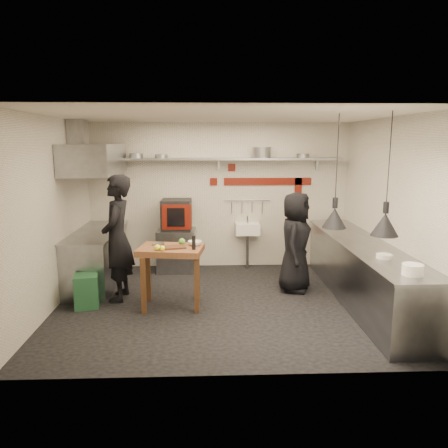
{
  "coord_description": "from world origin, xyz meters",
  "views": [
    {
      "loc": [
        -0.24,
        -6.34,
        2.44
      ],
      "look_at": [
        0.03,
        0.3,
        1.18
      ],
      "focal_mm": 35.0,
      "sensor_mm": 36.0,
      "label": 1
    }
  ],
  "objects_px": {
    "combi_oven": "(176,215)",
    "chef_right": "(295,242)",
    "prep_table": "(171,277)",
    "green_bin": "(86,291)",
    "oven_stand": "(177,250)",
    "chef_left": "(117,238)"
  },
  "relations": [
    {
      "from": "oven_stand",
      "to": "chef_right",
      "type": "xyz_separation_m",
      "value": [
        2.02,
        -1.24,
        0.42
      ]
    },
    {
      "from": "prep_table",
      "to": "green_bin",
      "type": "bearing_deg",
      "value": -172.67
    },
    {
      "from": "combi_oven",
      "to": "green_bin",
      "type": "relative_size",
      "value": 1.16
    },
    {
      "from": "oven_stand",
      "to": "green_bin",
      "type": "distance_m",
      "value": 2.25
    },
    {
      "from": "combi_oven",
      "to": "chef_right",
      "type": "distance_m",
      "value": 2.35
    },
    {
      "from": "green_bin",
      "to": "prep_table",
      "type": "bearing_deg",
      "value": -1.17
    },
    {
      "from": "combi_oven",
      "to": "prep_table",
      "type": "xyz_separation_m",
      "value": [
        0.04,
        -1.85,
        -0.63
      ]
    },
    {
      "from": "green_bin",
      "to": "prep_table",
      "type": "relative_size",
      "value": 0.54
    },
    {
      "from": "oven_stand",
      "to": "chef_left",
      "type": "height_order",
      "value": "chef_left"
    },
    {
      "from": "oven_stand",
      "to": "combi_oven",
      "type": "height_order",
      "value": "combi_oven"
    },
    {
      "from": "combi_oven",
      "to": "chef_right",
      "type": "height_order",
      "value": "chef_right"
    },
    {
      "from": "green_bin",
      "to": "chef_left",
      "type": "bearing_deg",
      "value": 38.62
    },
    {
      "from": "oven_stand",
      "to": "chef_left",
      "type": "xyz_separation_m",
      "value": [
        -0.81,
        -1.54,
        0.58
      ]
    },
    {
      "from": "combi_oven",
      "to": "chef_left",
      "type": "bearing_deg",
      "value": -116.32
    },
    {
      "from": "combi_oven",
      "to": "chef_right",
      "type": "bearing_deg",
      "value": -28.04
    },
    {
      "from": "combi_oven",
      "to": "chef_left",
      "type": "distance_m",
      "value": 1.69
    },
    {
      "from": "oven_stand",
      "to": "combi_oven",
      "type": "relative_size",
      "value": 1.38
    },
    {
      "from": "oven_stand",
      "to": "chef_right",
      "type": "relative_size",
      "value": 0.49
    },
    {
      "from": "prep_table",
      "to": "oven_stand",
      "type": "bearing_deg",
      "value": 99.7
    },
    {
      "from": "prep_table",
      "to": "chef_left",
      "type": "distance_m",
      "value": 1.06
    },
    {
      "from": "green_bin",
      "to": "chef_right",
      "type": "relative_size",
      "value": 0.3
    },
    {
      "from": "green_bin",
      "to": "combi_oven",
      "type": "bearing_deg",
      "value": 55.83
    }
  ]
}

